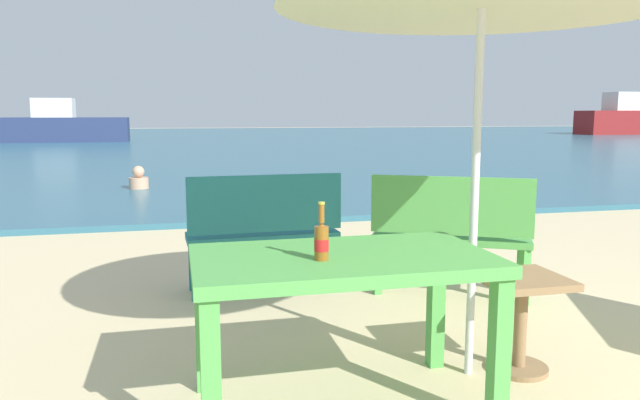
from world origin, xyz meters
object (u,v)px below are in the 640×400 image
at_px(swimmer_person, 139,180).
at_px(picnic_table_green, 342,277).
at_px(beer_bottle_amber, 321,240).
at_px(bench_teal_center, 264,225).
at_px(boat_tanker, 632,119).
at_px(boat_barge, 65,126).
at_px(side_table_wood, 521,309).
at_px(bench_green_left, 451,228).

bearing_deg(swimmer_person, picnic_table_green, -80.58).
xyz_separation_m(beer_bottle_amber, bench_teal_center, (0.03, 2.06, -0.31)).
height_order(picnic_table_green, boat_tanker, boat_tanker).
bearing_deg(bench_teal_center, boat_barge, 102.45).
bearing_deg(boat_barge, boat_tanker, 5.23).
xyz_separation_m(bench_teal_center, boat_tanker, (28.67, 29.42, 0.52)).
bearing_deg(bench_teal_center, boat_tanker, 45.74).
bearing_deg(picnic_table_green, boat_barge, 101.78).
bearing_deg(side_table_wood, bench_teal_center, 122.59).
height_order(picnic_table_green, bench_green_left, bench_green_left).
xyz_separation_m(picnic_table_green, boat_tanker, (28.59, 31.40, 0.41)).
relative_size(picnic_table_green, beer_bottle_amber, 5.28).
bearing_deg(side_table_wood, picnic_table_green, -171.06).
height_order(beer_bottle_amber, boat_barge, boat_barge).
distance_m(swimmer_person, boat_barge, 20.21).
xyz_separation_m(picnic_table_green, boat_barge, (-5.89, 28.24, 0.17)).
relative_size(bench_green_left, swimmer_person, 2.99).
height_order(picnic_table_green, beer_bottle_amber, beer_bottle_amber).
bearing_deg(swimmer_person, bench_green_left, -68.94).
xyz_separation_m(side_table_wood, bench_green_left, (0.22, 1.35, 0.19)).
bearing_deg(boat_barge, picnic_table_green, -78.22).
distance_m(picnic_table_green, side_table_wood, 1.12).
bearing_deg(beer_bottle_amber, side_table_wood, 12.09).
height_order(side_table_wood, bench_green_left, bench_green_left).
bearing_deg(beer_bottle_amber, swimmer_person, 98.54).
bearing_deg(swimmer_person, side_table_wood, -73.48).
height_order(bench_teal_center, swimmer_person, bench_teal_center).
bearing_deg(swimmer_person, bench_teal_center, -78.56).
xyz_separation_m(beer_bottle_amber, boat_tanker, (28.71, 31.48, 0.21)).
distance_m(side_table_wood, bench_green_left, 1.38).
xyz_separation_m(bench_green_left, boat_tanker, (27.30, 29.88, 0.52)).
relative_size(beer_bottle_amber, bench_teal_center, 0.22).
xyz_separation_m(side_table_wood, bench_teal_center, (-1.16, 1.81, 0.19)).
height_order(swimmer_person, boat_tanker, boat_tanker).
height_order(picnic_table_green, bench_teal_center, bench_teal_center).
distance_m(picnic_table_green, beer_bottle_amber, 0.25).
height_order(bench_teal_center, boat_tanker, boat_tanker).
relative_size(picnic_table_green, bench_teal_center, 1.15).
height_order(picnic_table_green, swimmer_person, picnic_table_green).
height_order(bench_teal_center, bench_green_left, same).
distance_m(side_table_wood, bench_teal_center, 2.15).
relative_size(picnic_table_green, swimmer_person, 3.41).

